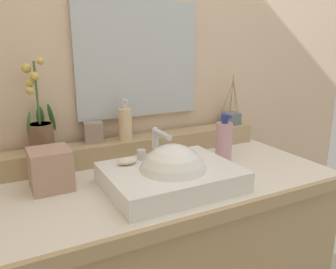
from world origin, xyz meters
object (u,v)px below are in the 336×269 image
at_px(reed_diffuser, 231,118).
at_px(lotion_bottle, 224,140).
at_px(potted_plant, 40,128).
at_px(trinket_box, 93,132).
at_px(tissue_box, 50,169).
at_px(soap_dispenser, 125,123).
at_px(sink_basin, 172,178).
at_px(soap_bar, 127,161).

relative_size(reed_diffuser, lotion_bottle, 1.24).
xyz_separation_m(potted_plant, reed_diffuser, (0.88, 0.00, -0.05)).
height_order(reed_diffuser, trinket_box, reed_diffuser).
bearing_deg(tissue_box, soap_dispenser, 26.83).
relative_size(potted_plant, soap_dispenser, 2.03).
bearing_deg(trinket_box, tissue_box, -127.56).
height_order(potted_plant, reed_diffuser, potted_plant).
height_order(sink_basin, soap_dispenser, soap_dispenser).
bearing_deg(reed_diffuser, soap_dispenser, -178.47).
xyz_separation_m(soap_dispenser, tissue_box, (-0.33, -0.17, -0.09)).
bearing_deg(reed_diffuser, potted_plant, -179.85).
relative_size(soap_bar, lotion_bottle, 0.36).
bearing_deg(soap_dispenser, reed_diffuser, 1.53).
xyz_separation_m(lotion_bottle, tissue_box, (-0.69, 0.03, -0.01)).
xyz_separation_m(soap_dispenser, lotion_bottle, (0.36, -0.20, -0.07)).
xyz_separation_m(sink_basin, soap_dispenser, (-0.03, 0.35, 0.12)).
bearing_deg(reed_diffuser, soap_bar, -158.07).
relative_size(soap_bar, reed_diffuser, 0.29).
height_order(potted_plant, soap_dispenser, potted_plant).
xyz_separation_m(reed_diffuser, tissue_box, (-0.89, -0.18, -0.05)).
height_order(soap_bar, soap_dispenser, soap_dispenser).
height_order(soap_dispenser, lotion_bottle, soap_dispenser).
relative_size(soap_dispenser, trinket_box, 2.03).
xyz_separation_m(sink_basin, reed_diffuser, (0.53, 0.36, 0.08)).
bearing_deg(reed_diffuser, trinket_box, 179.46).
bearing_deg(trinket_box, soap_bar, -72.19).
bearing_deg(lotion_bottle, potted_plant, 162.97).
bearing_deg(sink_basin, trinket_box, 113.27).
bearing_deg(soap_bar, sink_basin, -40.63).
bearing_deg(soap_dispenser, soap_bar, -110.00).
height_order(potted_plant, trinket_box, potted_plant).
relative_size(soap_bar, tissue_box, 0.51).
distance_m(soap_bar, potted_plant, 0.36).
xyz_separation_m(soap_bar, trinket_box, (-0.04, 0.27, 0.04)).
distance_m(sink_basin, tissue_box, 0.40).
bearing_deg(lotion_bottle, tissue_box, 177.50).
bearing_deg(lotion_bottle, trinket_box, 155.71).
height_order(sink_basin, trinket_box, sink_basin).
bearing_deg(soap_bar, tissue_box, 162.09).
relative_size(potted_plant, tissue_box, 2.48).
relative_size(trinket_box, tissue_box, 0.60).
xyz_separation_m(sink_basin, tissue_box, (-0.36, 0.18, 0.03)).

